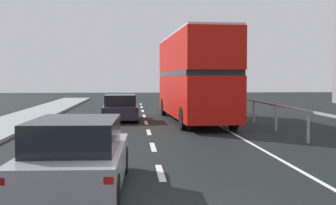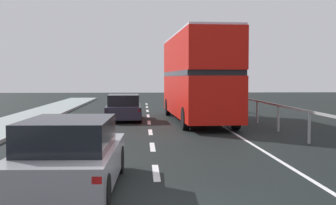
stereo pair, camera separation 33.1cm
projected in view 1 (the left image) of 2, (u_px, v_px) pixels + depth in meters
The scene contains 5 objects.
lane_paint_markings at pixel (205, 138), 16.88m from camera, with size 3.53×46.00×0.01m.
bridge_side_railing at pixel (291, 113), 17.16m from camera, with size 0.10×42.00×1.14m.
double_decker_bus_red at pixel (194, 75), 23.01m from camera, with size 2.87×10.67×4.44m.
hatchback_car_near at pixel (77, 156), 8.98m from camera, with size 1.99×4.53×1.45m.
sedan_car_ahead at pixel (120, 108), 23.67m from camera, with size 1.93×4.24×1.37m.
Camera 1 is at (-0.64, -7.70, 2.26)m, focal length 48.16 mm.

